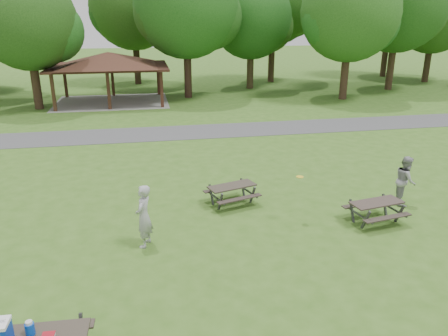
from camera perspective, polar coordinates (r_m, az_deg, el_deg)
ground at (r=12.30m, az=-1.17°, el=-12.24°), size 160.00×160.00×0.00m
asphalt_path at (r=25.21m, az=-6.46°, el=4.60°), size 120.00×3.20×0.02m
pavilion at (r=34.56m, az=-14.83°, el=13.30°), size 8.60×7.01×3.76m
tree_row_d at (r=33.63m, az=-24.14°, el=16.78°), size 6.93×6.60×9.27m
tree_row_e at (r=35.54m, az=-4.81°, el=20.03°), size 8.40×8.00×11.02m
tree_row_f at (r=40.05m, az=3.68°, el=18.65°), size 7.35×7.00×9.55m
tree_row_g at (r=35.98m, az=16.25°, el=18.63°), size 7.77×7.40×10.25m
tree_row_h at (r=41.94m, az=21.92°, el=19.04°), size 8.61×8.20×11.37m
tree_row_i at (r=48.16m, az=25.80°, el=17.09°), size 7.14×6.80×9.52m
tree_deep_b at (r=43.34m, az=-11.61°, el=19.77°), size 8.40×8.00×11.13m
tree_deep_c at (r=44.24m, az=6.60°, el=20.74°), size 8.82×8.40×11.90m
tree_deep_d at (r=50.86m, az=21.03°, el=19.01°), size 8.40×8.00×11.27m
picnic_table_middle at (r=15.56m, az=1.05°, el=-2.86°), size 2.01×1.79×0.73m
picnic_table_far at (r=15.06m, az=19.26°, el=-4.79°), size 1.92×1.64×0.74m
frisbee_in_flight at (r=14.15m, az=9.88°, el=-1.15°), size 0.27×0.27×0.02m
frisbee_thrower at (r=12.88m, az=-10.44°, el=-6.21°), size 0.68×0.81×1.90m
frisbee_catcher at (r=16.76m, az=22.60°, el=-1.50°), size 0.96×1.06×1.77m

